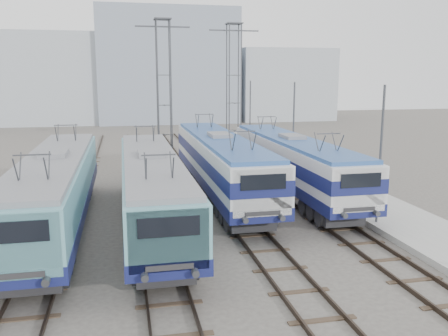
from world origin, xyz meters
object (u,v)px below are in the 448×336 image
mast_mid (293,131)px  mast_rear (250,117)px  locomotive_far_left (56,186)px  locomotive_far_right (292,160)px  catenary_tower_east (234,85)px  locomotive_center_right (220,160)px  catenary_tower_west (164,85)px  mast_front (380,158)px  locomotive_center_left (152,185)px

mast_mid → mast_rear: (0.00, 12.00, 0.00)m
locomotive_far_left → locomotive_far_right: size_ratio=1.02×
catenary_tower_east → mast_mid: catenary_tower_east is taller
locomotive_center_right → catenary_tower_west: 13.39m
mast_front → catenary_tower_east: bearing=95.5°
catenary_tower_east → mast_rear: size_ratio=1.71×
locomotive_far_right → mast_mid: size_ratio=2.53×
locomotive_center_left → mast_mid: 14.70m
catenary_tower_east → mast_mid: (2.10, -10.00, -3.14)m
locomotive_far_right → mast_front: size_ratio=2.53×
locomotive_far_left → mast_rear: bearing=54.3°
mast_mid → locomotive_far_left: bearing=-148.5°
catenary_tower_west → catenary_tower_east: bearing=17.1°
locomotive_far_left → locomotive_far_right: 14.21m
locomotive_far_left → locomotive_far_right: locomotive_far_left is taller
locomotive_center_left → catenary_tower_west: size_ratio=1.47×
locomotive_far_right → mast_rear: (1.85, 16.94, 1.23)m
catenary_tower_west → mast_rear: 9.99m
locomotive_far_left → mast_rear: size_ratio=2.59×
locomotive_far_right → catenary_tower_east: 15.57m
locomotive_far_right → catenary_tower_west: bearing=117.5°
locomotive_center_right → mast_rear: mast_rear is taller
locomotive_center_left → mast_rear: (10.85, 21.84, 1.29)m
locomotive_far_left → catenary_tower_west: (6.75, 17.39, 4.39)m
locomotive_far_right → locomotive_center_left: bearing=-151.5°
locomotive_center_left → locomotive_far_right: bearing=28.5°
locomotive_center_left → mast_rear: size_ratio=2.53×
locomotive_far_left → locomotive_center_right: (9.00, 4.91, 0.10)m
locomotive_center_left → locomotive_center_right: 7.00m
locomotive_center_right → mast_front: (6.35, -7.52, 1.14)m
locomotive_center_right → catenary_tower_east: (4.25, 14.48, 4.28)m
locomotive_far_right → catenary_tower_east: bearing=91.0°
locomotive_center_left → locomotive_center_right: (4.50, 5.36, 0.15)m
locomotive_center_right → catenary_tower_west: (-2.25, 12.48, 4.28)m
locomotive_far_right → mast_rear: mast_rear is taller
locomotive_center_right → catenary_tower_east: catenary_tower_east is taller
catenary_tower_west → locomotive_center_right: bearing=-79.8°
locomotive_center_right → mast_rear: 17.70m
catenary_tower_west → mast_mid: 12.16m
locomotive_center_right → catenary_tower_west: size_ratio=1.54×
locomotive_center_left → mast_rear: mast_rear is taller
locomotive_far_left → mast_mid: (15.35, 9.39, 1.24)m
locomotive_center_right → mast_rear: size_ratio=2.65×
locomotive_far_left → catenary_tower_west: catenary_tower_west is taller
locomotive_center_left → locomotive_far_right: 10.25m
locomotive_far_left → mast_front: 15.62m
locomotive_center_left → mast_front: bearing=-11.3°
locomotive_far_left → locomotive_center_left: 4.52m
locomotive_center_left → locomotive_far_right: size_ratio=1.00×
mast_mid → mast_rear: same height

